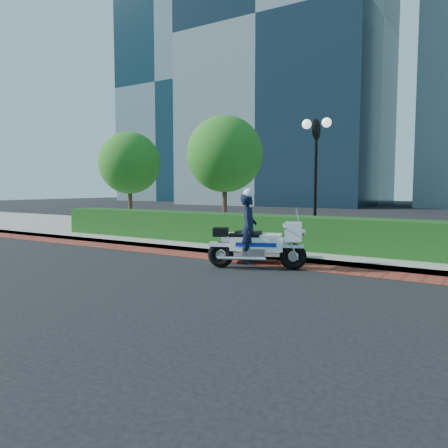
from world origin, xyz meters
The scene contains 10 objects.
ground centered at (0.00, 0.00, 0.00)m, with size 120.00×120.00×0.00m, color black.
brick_strip centered at (0.00, 1.50, 0.01)m, with size 60.00×1.00×0.01m, color maroon.
sidewalk centered at (0.00, 6.00, 0.07)m, with size 60.00×8.00×0.15m, color gray.
hedge_main centered at (0.00, 3.60, 0.65)m, with size 18.00×1.20×1.00m, color black.
lamppost centered at (1.00, 5.20, 2.96)m, with size 1.02×0.70×4.21m.
tree_a centered at (-9.00, 6.50, 3.22)m, with size 3.00×3.00×4.58m.
tree_b centered at (-3.50, 6.50, 3.43)m, with size 3.20×3.20×4.89m.
tower_left centered at (-16.00, 40.00, 20.00)m, with size 22.00×16.00×40.00m, color black.
tower_far_left centered at (-36.00, 46.00, 17.00)m, with size 16.00×14.00×34.00m, color black.
police_motorcycle centered at (0.99, 0.86, 0.70)m, with size 2.58×1.93×2.03m.
Camera 1 is at (6.41, -9.05, 2.06)m, focal length 35.00 mm.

